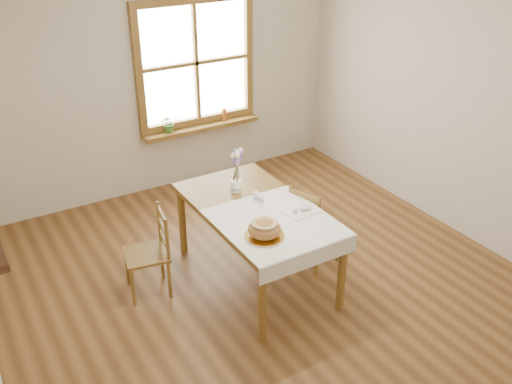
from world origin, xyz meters
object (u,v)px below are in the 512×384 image
at_px(dining_table, 256,216).
at_px(flower_vase, 236,187).
at_px(chair_right, 315,224).
at_px(chair_left, 146,253).
at_px(bread_plate, 264,236).

distance_m(dining_table, flower_vase, 0.36).
bearing_deg(flower_vase, dining_table, -88.39).
bearing_deg(chair_right, flower_vase, 43.22).
bearing_deg(flower_vase, chair_left, -179.99).
xyz_separation_m(dining_table, bread_plate, (-0.20, -0.46, 0.10)).
bearing_deg(dining_table, chair_right, -4.52).
xyz_separation_m(chair_left, chair_right, (1.53, -0.38, 0.02)).
bearing_deg(bread_plate, chair_left, 132.01).
height_order(chair_left, flower_vase, flower_vase).
bearing_deg(dining_table, flower_vase, 91.61).
xyz_separation_m(bread_plate, flower_vase, (0.19, 0.80, 0.03)).
relative_size(dining_table, chair_right, 1.93).
distance_m(chair_left, bread_plate, 1.13).
relative_size(chair_left, flower_vase, 7.58).
distance_m(chair_right, flower_vase, 0.83).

